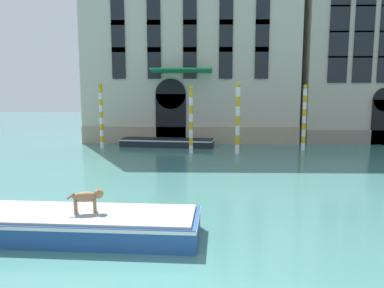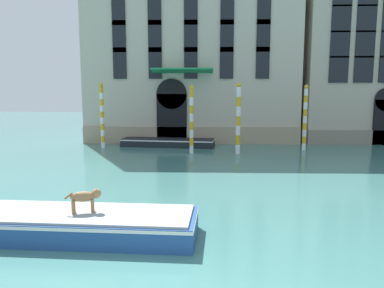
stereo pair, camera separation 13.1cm
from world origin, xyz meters
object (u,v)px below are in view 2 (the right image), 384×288
Objects in this scene: mooring_pole_0 at (305,117)px; mooring_pole_2 at (238,118)px; boat_foreground at (50,222)px; mooring_pole_1 at (102,116)px; dog_on_deck at (85,197)px; boat_moored_near_palazzo at (168,142)px; mooring_pole_3 at (191,119)px.

mooring_pole_2 is (-4.32, -1.65, 0.05)m from mooring_pole_0.
mooring_pole_1 reaches higher than boat_foreground.
mooring_pole_1 is 1.00× the size of mooring_pole_2.
mooring_pole_2 reaches higher than boat_foreground.
mooring_pole_1 is (-3.57, 14.85, 1.07)m from dog_on_deck.
mooring_pole_1 is (-2.61, 14.83, 1.77)m from boat_foreground.
boat_moored_near_palazzo is at bearing 12.27° from mooring_pole_1.
mooring_pole_2 is 2.75m from mooring_pole_3.
mooring_pole_1 reaches higher than boat_moored_near_palazzo.
mooring_pole_0 is 1.01× the size of mooring_pole_3.
mooring_pole_1 is 8.84m from mooring_pole_2.
boat_moored_near_palazzo is (1.57, 15.74, -0.08)m from boat_foreground.
mooring_pole_0 is at bearing 42.12° from dog_on_deck.
boat_foreground is 13.41m from mooring_pole_3.
mooring_pole_0 is (10.30, 14.44, 1.72)m from boat_foreground.
dog_on_deck is 13.16m from mooring_pole_3.
mooring_pole_0 is (9.35, 14.46, 1.02)m from dog_on_deck.
mooring_pole_1 is 6.16m from mooring_pole_3.
mooring_pole_1 reaches higher than dog_on_deck.
boat_foreground is 1.88× the size of mooring_pole_0.
mooring_pole_0 is 4.63m from mooring_pole_2.
mooring_pole_0 is at bearing 12.29° from mooring_pole_3.
boat_foreground is 1.20× the size of boat_moored_near_palazzo.
mooring_pole_2 reaches higher than dog_on_deck.
boat_moored_near_palazzo is 3.74m from mooring_pole_3.
boat_moored_near_palazzo is 1.52× the size of mooring_pole_2.
mooring_pole_3 is (1.67, -2.84, 1.77)m from boat_moored_near_palazzo.
mooring_pole_2 is at bearing -2.42° from mooring_pole_3.
mooring_pole_2 is 1.04× the size of mooring_pole_3.
mooring_pole_3 is (3.24, 12.90, 1.69)m from boat_foreground.
dog_on_deck is at bearing -85.07° from boat_moored_near_palazzo.
boat_moored_near_palazzo is 1.52× the size of mooring_pole_1.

